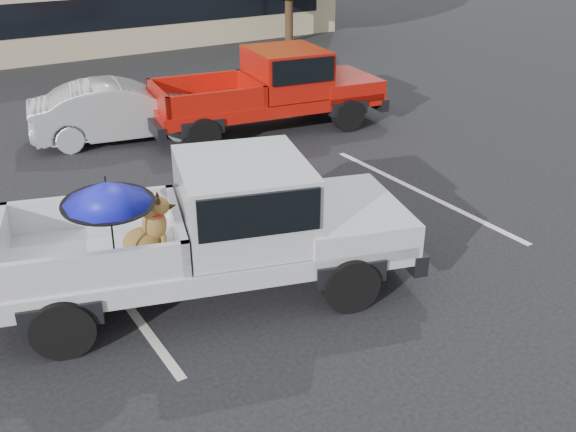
% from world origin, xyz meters
% --- Properties ---
extents(ground, '(90.00, 90.00, 0.00)m').
position_xyz_m(ground, '(0.00, 0.00, 0.00)').
color(ground, black).
rests_on(ground, ground).
extents(stripe_left, '(0.12, 5.00, 0.01)m').
position_xyz_m(stripe_left, '(-3.00, 2.00, 0.00)').
color(stripe_left, silver).
rests_on(stripe_left, ground).
extents(stripe_right, '(0.12, 5.00, 0.01)m').
position_xyz_m(stripe_right, '(3.00, 2.00, 0.00)').
color(stripe_right, silver).
rests_on(stripe_right, ground).
extents(silver_pickup, '(6.01, 3.53, 2.06)m').
position_xyz_m(silver_pickup, '(-1.63, 0.92, 1.05)').
color(silver_pickup, black).
rests_on(silver_pickup, ground).
extents(red_pickup, '(5.93, 2.77, 1.88)m').
position_xyz_m(red_pickup, '(2.87, 6.83, 1.03)').
color(red_pickup, black).
rests_on(red_pickup, ground).
extents(silver_sedan, '(4.25, 2.19, 1.34)m').
position_xyz_m(silver_sedan, '(-0.64, 8.04, 0.67)').
color(silver_sedan, '#A7ABAE').
rests_on(silver_sedan, ground).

